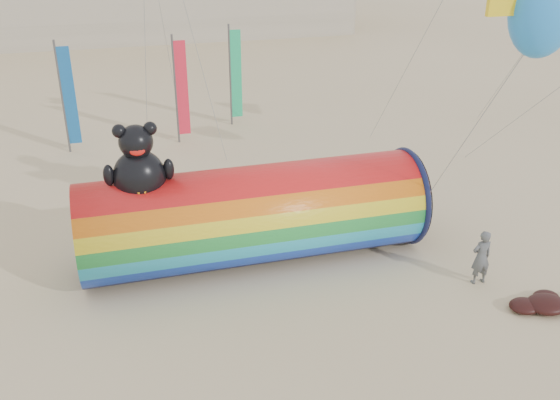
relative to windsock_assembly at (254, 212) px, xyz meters
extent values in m
plane|color=#CCB58C|center=(0.13, -2.35, -1.66)|extent=(160.00, 160.00, 0.00)
cylinder|color=red|center=(0.01, 0.00, -0.08)|extent=(10.81, 3.15, 3.15)
torus|color=#0F1438|center=(5.31, 0.00, -0.08)|extent=(0.22, 3.30, 3.30)
cylinder|color=black|center=(5.43, 0.00, -0.08)|extent=(0.05, 3.12, 3.12)
ellipsoid|color=black|center=(-3.41, 0.00, 1.63)|extent=(1.54, 1.38, 1.62)
ellipsoid|color=orange|center=(-3.41, -0.49, 1.54)|extent=(0.79, 0.35, 0.69)
sphere|color=black|center=(-3.41, 0.00, 2.71)|extent=(0.99, 0.99, 0.99)
sphere|color=black|center=(-3.84, 0.00, 3.07)|extent=(0.40, 0.40, 0.40)
sphere|color=black|center=(-2.98, 0.00, 3.07)|extent=(0.40, 0.40, 0.40)
ellipsoid|color=red|center=(-3.41, -0.40, 2.57)|extent=(0.44, 0.16, 0.28)
ellipsoid|color=black|center=(-4.27, -0.09, 1.81)|extent=(0.32, 0.32, 0.65)
ellipsoid|color=black|center=(-2.55, -0.09, 1.81)|extent=(0.32, 0.32, 0.65)
imported|color=#505357|center=(6.23, -3.30, -0.77)|extent=(0.66, 0.44, 1.77)
ellipsoid|color=#3B0F0A|center=(7.30, -5.12, -1.46)|extent=(1.17, 0.99, 0.41)
ellipsoid|color=#3B0F0A|center=(6.70, -4.97, -1.50)|extent=(0.91, 0.77, 0.32)
ellipsoid|color=#3B0F0A|center=(7.60, -4.72, -1.52)|extent=(0.78, 0.66, 0.27)
cylinder|color=#59595E|center=(-6.03, 11.92, 0.94)|extent=(0.10, 0.10, 5.20)
cube|color=#165CA7|center=(-5.72, 11.92, 0.99)|extent=(0.56, 0.06, 4.50)
cylinder|color=#59595E|center=(-0.91, 11.86, 0.94)|extent=(0.10, 0.10, 5.20)
cube|color=red|center=(-0.60, 11.86, 0.99)|extent=(0.56, 0.06, 4.50)
cylinder|color=#59595E|center=(2.14, 13.87, 0.94)|extent=(0.10, 0.10, 5.20)
cube|color=#1DBC77|center=(2.45, 13.87, 0.99)|extent=(0.56, 0.06, 4.50)
ellipsoid|color=#2188EE|center=(5.56, -5.03, 6.69)|extent=(1.62, 1.26, 2.16)
camera|label=1|loc=(-4.02, -17.26, 8.76)|focal=40.00mm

